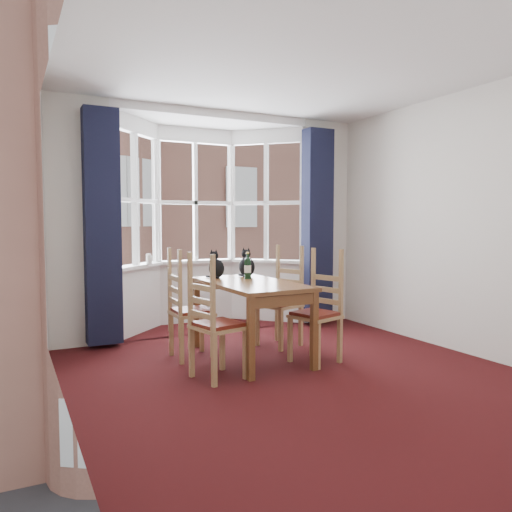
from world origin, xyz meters
TOP-DOWN VIEW (x-y plane):
  - floor at (0.00, 0.00)m, footprint 4.50×4.50m
  - ceiling at (0.00, 0.00)m, footprint 4.50×4.50m
  - wall_left at (-2.00, 0.00)m, footprint 0.00×4.50m
  - wall_right at (2.00, 0.00)m, footprint 0.00×4.50m
  - wall_back_pier_left at (-1.65, 2.25)m, footprint 0.70×0.12m
  - wall_back_pier_right at (1.65, 2.25)m, footprint 0.70×0.12m
  - bay_window at (0.00, 2.75)m, footprint 2.76×0.94m
  - curtain_left at (-1.42, 2.07)m, footprint 0.38×0.22m
  - curtain_right at (1.42, 2.07)m, footprint 0.38×0.22m
  - dining_table at (-0.14, 0.95)m, footprint 0.80×1.46m
  - chair_left_near at (-0.78, 0.45)m, footprint 0.48×0.50m
  - chair_left_far at (-0.77, 1.22)m, footprint 0.40×0.42m
  - chair_right_near at (0.45, 0.53)m, footprint 0.50×0.52m
  - chair_right_far at (0.46, 1.28)m, footprint 0.52×0.53m
  - cat_left at (-0.30, 1.49)m, footprint 0.16×0.23m
  - cat_right at (0.07, 1.47)m, footprint 0.23×0.28m
  - wine_bottle at (-0.04, 1.21)m, footprint 0.07×0.07m
  - candle_tall at (-0.77, 2.60)m, footprint 0.06×0.06m
  - candle_short at (-0.75, 2.63)m, footprint 0.06×0.06m
  - street at (0.00, 32.25)m, footprint 80.00×80.00m
  - tenement_building at (0.00, 14.01)m, footprint 18.40×7.80m

SIDE VIEW (x-z plane):
  - street at x=0.00m, z-range -6.00..-6.00m
  - floor at x=0.00m, z-range 0.00..0.00m
  - chair_left_near at x=-0.78m, z-range 0.01..0.93m
  - chair_left_far at x=-0.77m, z-range 0.01..0.93m
  - chair_right_near at x=0.45m, z-range 0.01..0.93m
  - chair_right_far at x=0.46m, z-range 0.01..0.93m
  - dining_table at x=-0.14m, z-range 0.30..1.09m
  - cat_left at x=-0.30m, z-range 0.75..1.07m
  - cat_right at x=0.07m, z-range 0.75..1.08m
  - wine_bottle at x=-0.04m, z-range 0.77..1.06m
  - candle_short at x=-0.75m, z-range 0.87..0.98m
  - candle_tall at x=-0.77m, z-range 0.87..1.00m
  - curtain_left at x=-1.42m, z-range 0.05..2.65m
  - curtain_right at x=1.42m, z-range 0.05..2.65m
  - wall_left at x=-2.00m, z-range -0.85..3.65m
  - wall_right at x=2.00m, z-range -0.85..3.65m
  - wall_back_pier_left at x=-1.65m, z-range 0.00..2.80m
  - wall_back_pier_right at x=1.65m, z-range 0.00..2.80m
  - bay_window at x=0.00m, z-range 0.00..2.80m
  - tenement_building at x=0.00m, z-range -6.00..9.20m
  - ceiling at x=0.00m, z-range 2.80..2.80m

